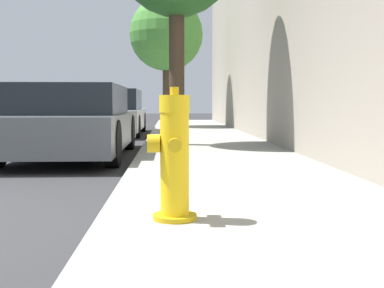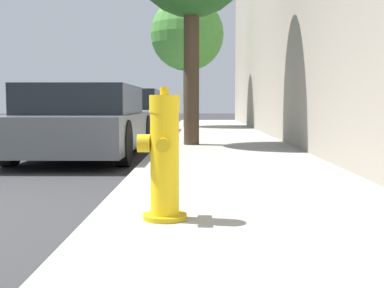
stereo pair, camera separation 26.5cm
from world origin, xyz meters
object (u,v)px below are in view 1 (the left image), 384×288
object	(u,v)px
street_tree_far	(166,35)
parked_car_mid	(111,113)
fire_hydrant	(174,159)
parked_car_near	(72,122)

from	to	relation	value
street_tree_far	parked_car_mid	bearing A→B (deg)	-120.08
fire_hydrant	street_tree_far	xyz separation A→B (m)	(-0.14, 13.69, 2.77)
parked_car_near	parked_car_mid	size ratio (longest dim) A/B	0.97
parked_car_mid	street_tree_far	distance (m)	4.20
fire_hydrant	parked_car_mid	distance (m)	11.02
street_tree_far	parked_car_near	bearing A→B (deg)	-100.06
parked_car_near	street_tree_far	xyz separation A→B (m)	(1.55, 8.75, 2.70)
fire_hydrant	parked_car_mid	bearing A→B (deg)	99.20
parked_car_mid	fire_hydrant	bearing A→B (deg)	-80.80
fire_hydrant	street_tree_far	bearing A→B (deg)	90.57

